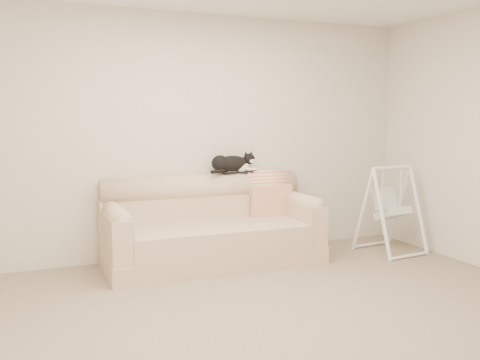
# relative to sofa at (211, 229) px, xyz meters

# --- Properties ---
(ground_plane) EXTENTS (5.00, 5.00, 0.00)m
(ground_plane) POSITION_rel_sofa_xyz_m (-0.04, -1.62, -0.35)
(ground_plane) COLOR #776552
(ground_plane) RESTS_ON ground
(room_shell) EXTENTS (5.04, 4.04, 2.60)m
(room_shell) POSITION_rel_sofa_xyz_m (-0.04, -1.62, 1.18)
(room_shell) COLOR beige
(room_shell) RESTS_ON ground
(sofa) EXTENTS (2.20, 0.93, 0.90)m
(sofa) POSITION_rel_sofa_xyz_m (0.00, 0.00, 0.00)
(sofa) COLOR tan
(sofa) RESTS_ON ground
(remote_a) EXTENTS (0.19, 0.08, 0.03)m
(remote_a) POSITION_rel_sofa_xyz_m (0.32, 0.23, 0.56)
(remote_a) COLOR black
(remote_a) RESTS_ON sofa
(remote_b) EXTENTS (0.18, 0.11, 0.02)m
(remote_b) POSITION_rel_sofa_xyz_m (0.48, 0.22, 0.56)
(remote_b) COLOR black
(remote_b) RESTS_ON sofa
(tuxedo_cat) EXTENTS (0.59, 0.31, 0.23)m
(tuxedo_cat) POSITION_rel_sofa_xyz_m (0.33, 0.24, 0.66)
(tuxedo_cat) COLOR black
(tuxedo_cat) RESTS_ON sofa
(throw_blanket) EXTENTS (0.47, 0.38, 0.58)m
(throw_blanket) POSITION_rel_sofa_xyz_m (0.74, 0.23, 0.37)
(throw_blanket) COLOR orange
(throw_blanket) RESTS_ON sofa
(baby_swing) EXTENTS (0.66, 0.70, 0.98)m
(baby_swing) POSITION_rel_sofa_xyz_m (2.01, -0.34, 0.14)
(baby_swing) COLOR white
(baby_swing) RESTS_ON ground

